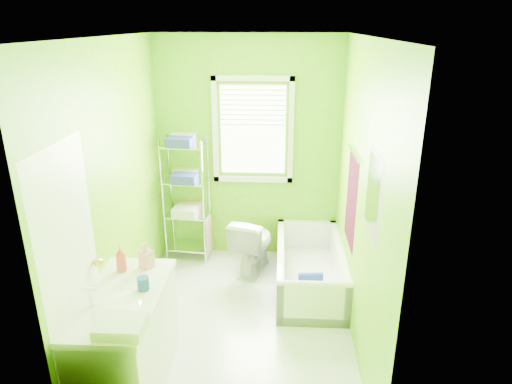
# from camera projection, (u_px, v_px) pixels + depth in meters

# --- Properties ---
(ground) EXTENTS (2.90, 2.90, 0.00)m
(ground) POSITION_uv_depth(u_px,v_px,m) (239.00, 322.00, 4.37)
(ground) COLOR silver
(ground) RESTS_ON ground
(room_envelope) EXTENTS (2.14, 2.94, 2.62)m
(room_envelope) POSITION_uv_depth(u_px,v_px,m) (237.00, 169.00, 3.83)
(room_envelope) COLOR #61A908
(room_envelope) RESTS_ON ground
(window) EXTENTS (0.92, 0.05, 1.22)m
(window) POSITION_uv_depth(u_px,v_px,m) (253.00, 125.00, 5.14)
(window) COLOR white
(window) RESTS_ON ground
(door) EXTENTS (0.09, 0.80, 2.00)m
(door) POSITION_uv_depth(u_px,v_px,m) (75.00, 285.00, 3.14)
(door) COLOR white
(door) RESTS_ON ground
(right_wall_decor) EXTENTS (0.04, 1.48, 1.17)m
(right_wall_decor) POSITION_uv_depth(u_px,v_px,m) (359.00, 197.00, 3.84)
(right_wall_decor) COLOR #400719
(right_wall_decor) RESTS_ON ground
(bathtub) EXTENTS (0.70, 1.49, 0.48)m
(bathtub) POSITION_uv_depth(u_px,v_px,m) (309.00, 274.00, 4.91)
(bathtub) COLOR white
(bathtub) RESTS_ON ground
(toilet) EXTENTS (0.56, 0.75, 0.68)m
(toilet) POSITION_uv_depth(u_px,v_px,m) (253.00, 243.00, 5.19)
(toilet) COLOR white
(toilet) RESTS_ON ground
(vanity) EXTENTS (0.58, 1.11, 1.06)m
(vanity) POSITION_uv_depth(u_px,v_px,m) (126.00, 339.00, 3.46)
(vanity) COLOR white
(vanity) RESTS_ON ground
(wire_shelf_unit) EXTENTS (0.53, 0.43, 1.52)m
(wire_shelf_unit) POSITION_uv_depth(u_px,v_px,m) (187.00, 186.00, 5.29)
(wire_shelf_unit) COLOR silver
(wire_shelf_unit) RESTS_ON ground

